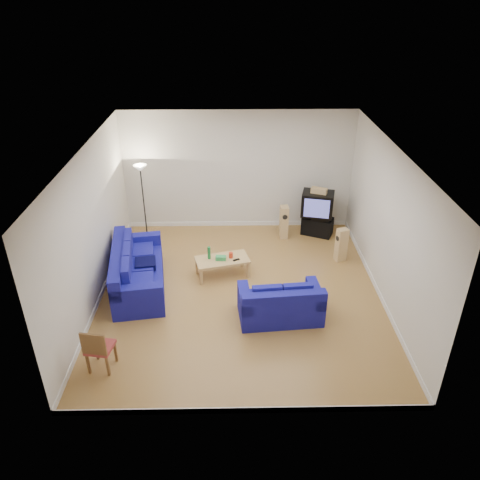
{
  "coord_description": "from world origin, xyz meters",
  "views": [
    {
      "loc": [
        -0.16,
        -8.36,
        5.93
      ],
      "look_at": [
        0.0,
        0.4,
        1.1
      ],
      "focal_mm": 35.0,
      "sensor_mm": 36.0,
      "label": 1
    }
  ],
  "objects_px": {
    "sofa_loveseat": "(281,306)",
    "tv_stand": "(317,226)",
    "sofa_three_seat": "(136,273)",
    "television": "(318,204)",
    "coffee_table": "(222,261)"
  },
  "relations": [
    {
      "from": "coffee_table",
      "to": "tv_stand",
      "type": "relative_size",
      "value": 1.66
    },
    {
      "from": "tv_stand",
      "to": "television",
      "type": "xyz_separation_m",
      "value": [
        -0.05,
        -0.03,
        0.66
      ]
    },
    {
      "from": "sofa_loveseat",
      "to": "tv_stand",
      "type": "height_order",
      "value": "sofa_loveseat"
    },
    {
      "from": "tv_stand",
      "to": "coffee_table",
      "type": "bearing_deg",
      "value": -117.25
    },
    {
      "from": "sofa_loveseat",
      "to": "coffee_table",
      "type": "bearing_deg",
      "value": 121.22
    },
    {
      "from": "sofa_three_seat",
      "to": "tv_stand",
      "type": "xyz_separation_m",
      "value": [
        4.4,
        2.41,
        -0.11
      ]
    },
    {
      "from": "coffee_table",
      "to": "tv_stand",
      "type": "bearing_deg",
      "value": 38.22
    },
    {
      "from": "sofa_three_seat",
      "to": "sofa_loveseat",
      "type": "height_order",
      "value": "sofa_three_seat"
    },
    {
      "from": "coffee_table",
      "to": "television",
      "type": "distance_m",
      "value": 3.17
    },
    {
      "from": "sofa_three_seat",
      "to": "sofa_loveseat",
      "type": "xyz_separation_m",
      "value": [
        3.08,
        -1.17,
        -0.04
      ]
    },
    {
      "from": "sofa_three_seat",
      "to": "television",
      "type": "xyz_separation_m",
      "value": [
        4.35,
        2.38,
        0.55
      ]
    },
    {
      "from": "tv_stand",
      "to": "sofa_loveseat",
      "type": "bearing_deg",
      "value": -85.72
    },
    {
      "from": "coffee_table",
      "to": "television",
      "type": "bearing_deg",
      "value": 38.35
    },
    {
      "from": "sofa_loveseat",
      "to": "television",
      "type": "xyz_separation_m",
      "value": [
        1.27,
        3.55,
        0.59
      ]
    },
    {
      "from": "coffee_table",
      "to": "television",
      "type": "height_order",
      "value": "television"
    }
  ]
}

